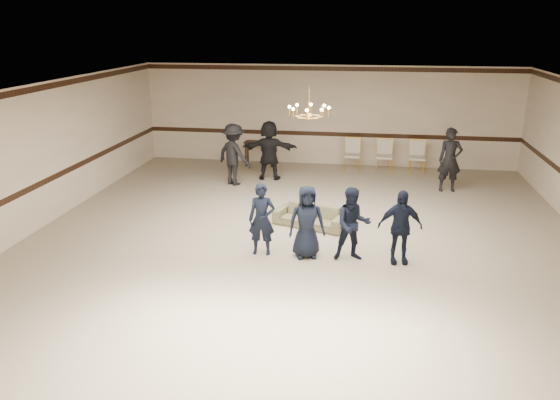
{
  "coord_description": "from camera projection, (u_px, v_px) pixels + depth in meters",
  "views": [
    {
      "loc": [
        1.21,
        -10.56,
        4.48
      ],
      "look_at": [
        -0.39,
        -0.5,
        1.14
      ],
      "focal_mm": 34.93,
      "sensor_mm": 36.0,
      "label": 1
    }
  ],
  "objects": [
    {
      "name": "console_table",
      "position": [
        260.0,
        153.0,
        17.73
      ],
      "size": [
        0.97,
        0.44,
        0.8
      ],
      "primitive_type": "cube",
      "rotation": [
        0.0,
        0.0,
        -0.03
      ],
      "color": "black",
      "rests_on": "floor"
    },
    {
      "name": "banquet_chair_mid",
      "position": [
        385.0,
        156.0,
        16.91
      ],
      "size": [
        0.5,
        0.5,
        1.01
      ],
      "primitive_type": null,
      "rotation": [
        0.0,
        0.0,
        -0.02
      ],
      "color": "beige",
      "rests_on": "floor"
    },
    {
      "name": "chandelier",
      "position": [
        309.0,
        101.0,
        11.53
      ],
      "size": [
        0.94,
        0.94,
        0.89
      ],
      "primitive_type": null,
      "color": "gold",
      "rests_on": "ceiling"
    },
    {
      "name": "settee",
      "position": [
        311.0,
        216.0,
        12.48
      ],
      "size": [
        1.8,
        1.17,
        0.49
      ],
      "primitive_type": "imported",
      "rotation": [
        0.0,
        0.0,
        -0.33
      ],
      "color": "brown",
      "rests_on": "floor"
    },
    {
      "name": "chair_rail",
      "position": [
        328.0,
        134.0,
        17.73
      ],
      "size": [
        12.0,
        0.02,
        0.14
      ],
      "primitive_type": "cube",
      "color": "black",
      "rests_on": "wall_back"
    },
    {
      "name": "adult_left",
      "position": [
        234.0,
        155.0,
        15.5
      ],
      "size": [
        1.31,
        1.15,
        1.76
      ],
      "primitive_type": "imported",
      "rotation": [
        0.0,
        0.0,
        2.61
      ],
      "color": "black",
      "rests_on": "floor"
    },
    {
      "name": "boy_c",
      "position": [
        353.0,
        224.0,
        10.57
      ],
      "size": [
        0.8,
        0.68,
        1.47
      ],
      "primitive_type": "imported",
      "rotation": [
        0.0,
        0.0,
        0.18
      ],
      "color": "black",
      "rests_on": "floor"
    },
    {
      "name": "adult_mid",
      "position": [
        269.0,
        150.0,
        16.02
      ],
      "size": [
        1.67,
        0.64,
        1.76
      ],
      "primitive_type": "imported",
      "rotation": [
        0.0,
        0.0,
        3.21
      ],
      "color": "black",
      "rests_on": "floor"
    },
    {
      "name": "crown_molding",
      "position": [
        330.0,
        69.0,
        17.08
      ],
      "size": [
        12.0,
        0.02,
        0.14
      ],
      "primitive_type": "cube",
      "color": "black",
      "rests_on": "wall_back"
    },
    {
      "name": "room",
      "position": [
        303.0,
        172.0,
        10.99
      ],
      "size": [
        12.01,
        14.01,
        3.21
      ],
      "color": "tan",
      "rests_on": "ground"
    },
    {
      "name": "boy_d",
      "position": [
        400.0,
        227.0,
        10.43
      ],
      "size": [
        0.9,
        0.48,
        1.47
      ],
      "primitive_type": "imported",
      "rotation": [
        0.0,
        0.0,
        0.14
      ],
      "color": "black",
      "rests_on": "floor"
    },
    {
      "name": "boy_a",
      "position": [
        262.0,
        219.0,
        10.84
      ],
      "size": [
        0.56,
        0.38,
        1.47
      ],
      "primitive_type": "imported",
      "rotation": [
        0.0,
        0.0,
        0.06
      ],
      "color": "black",
      "rests_on": "floor"
    },
    {
      "name": "adult_right",
      "position": [
        450.0,
        160.0,
        14.89
      ],
      "size": [
        0.68,
        0.47,
        1.76
      ],
      "primitive_type": "imported",
      "rotation": [
        0.0,
        0.0,
        0.08
      ],
      "color": "black",
      "rests_on": "floor"
    },
    {
      "name": "banquet_chair_right",
      "position": [
        417.0,
        157.0,
        16.76
      ],
      "size": [
        0.53,
        0.53,
        1.01
      ],
      "primitive_type": null,
      "rotation": [
        0.0,
        0.0,
        -0.1
      ],
      "color": "beige",
      "rests_on": "floor"
    },
    {
      "name": "boy_b",
      "position": [
        307.0,
        222.0,
        10.7
      ],
      "size": [
        0.81,
        0.64,
        1.47
      ],
      "primitive_type": "imported",
      "rotation": [
        0.0,
        0.0,
        0.26
      ],
      "color": "black",
      "rests_on": "floor"
    },
    {
      "name": "banquet_chair_left",
      "position": [
        352.0,
        155.0,
        17.06
      ],
      "size": [
        0.49,
        0.49,
        1.01
      ],
      "primitive_type": null,
      "rotation": [
        0.0,
        0.0,
        0.01
      ],
      "color": "beige",
      "rests_on": "floor"
    }
  ]
}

